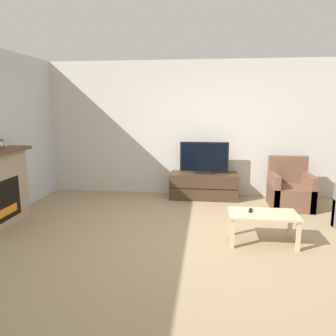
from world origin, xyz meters
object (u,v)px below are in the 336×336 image
remote (251,210)px  tv (204,159)px  tv_stand (204,186)px  armchair (290,191)px  coffee_table (263,217)px

remote → tv: bearing=118.4°
tv_stand → armchair: bearing=-13.9°
tv_stand → armchair: (1.55, -0.39, 0.04)m
tv → coffee_table: (0.81, -2.09, -0.44)m
coffee_table → remote: 0.19m
tv_stand → armchair: armchair is taller
tv_stand → armchair: 1.60m
tv_stand → coffee_table: (0.81, -2.09, 0.10)m
tv → remote: tv is taller
tv → remote: bearing=-72.1°
armchair → coffee_table: (-0.74, -1.70, 0.06)m
tv_stand → armchair: size_ratio=1.47×
armchair → tv: bearing=166.1°
coffee_table → remote: bearing=155.8°
tv_stand → remote: 2.13m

